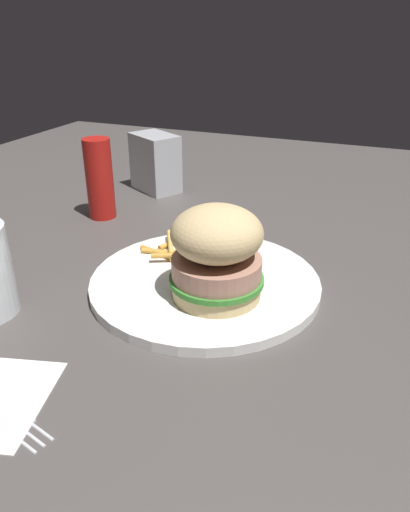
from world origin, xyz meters
The scene contains 6 objects.
ground_plane centered at (0.00, 0.00, 0.00)m, with size 1.60×1.60×0.00m, color #47423F.
plate centered at (0.02, -0.03, 0.01)m, with size 0.28×0.28×0.01m, color white.
sandwich centered at (0.05, 0.00, 0.07)m, with size 0.11×0.11×0.11m.
fries_pile centered at (-0.03, -0.09, 0.02)m, with size 0.09×0.10×0.01m.
napkin_dispenser centered at (-0.29, -0.25, 0.05)m, with size 0.09×0.06×0.11m, color #B7BABF.
ketchup_bottle centered at (-0.13, -0.27, 0.07)m, with size 0.04×0.04×0.13m, color #B21914.
Camera 1 is at (0.50, 0.17, 0.30)m, focal length 33.85 mm.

